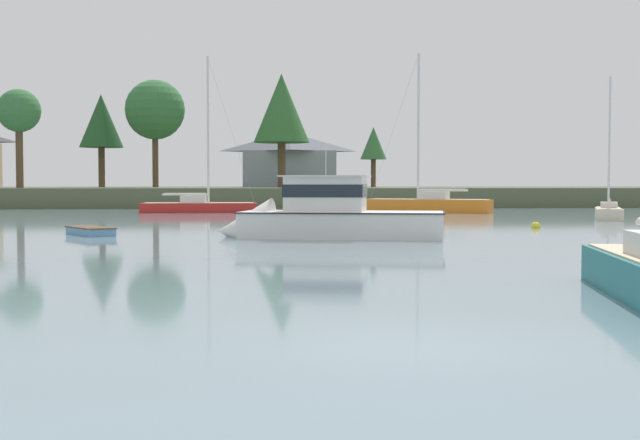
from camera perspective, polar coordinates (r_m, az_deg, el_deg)
The scene contains 14 objects.
ground_plane at distance 11.96m, azimuth 5.83°, elevation -8.61°, with size 400.00×400.00×0.00m, color gray.
far_shore_bank at distance 100.93m, azimuth -3.40°, elevation 1.71°, with size 175.25×47.05×1.88m, color #4C563D.
dinghy_skyblue at distance 38.91m, azimuth -15.31°, elevation -0.80°, with size 2.73×3.35×0.51m.
sailboat_orange at distance 67.08m, azimuth 7.34°, elevation 0.75°, with size 10.04×6.57×13.32m.
cruiser_white at distance 35.74m, azimuth -0.26°, elevation -0.23°, with size 10.17×5.07×5.09m.
sailboat_red at distance 67.26m, azimuth -8.21°, elevation 0.73°, with size 9.10×2.51×12.88m.
sailboat_cream at distance 57.14m, azimuth 18.99°, elevation 0.26°, with size 3.77×6.44×9.71m.
mooring_buoy_yellow at distance 44.99m, azimuth 14.42°, elevation -0.42°, with size 0.47×0.47×0.52m.
shore_tree_right at distance 102.75m, azimuth -14.63°, elevation 6.48°, with size 5.11×5.11×10.95m.
shore_tree_inland_b at distance 100.25m, azimuth -11.14°, elevation 7.32°, with size 6.92×6.92×12.47m.
shore_tree_center_left at distance 92.72m, azimuth -2.63°, elevation 7.53°, with size 6.14×6.14×12.44m.
shore_tree_inland_a at distance 100.96m, azimuth 3.65°, elevation 5.16°, with size 3.15×3.15×7.19m.
shore_tree_center at distance 86.56m, azimuth -19.76°, elevation 6.88°, with size 4.16×4.16×9.54m.
cottage_near_water at distance 105.58m, azimuth -2.16°, elevation 4.19°, with size 12.27×8.00×6.89m.
Camera 1 is at (-2.14, -11.54, 2.30)m, focal length 47.16 mm.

